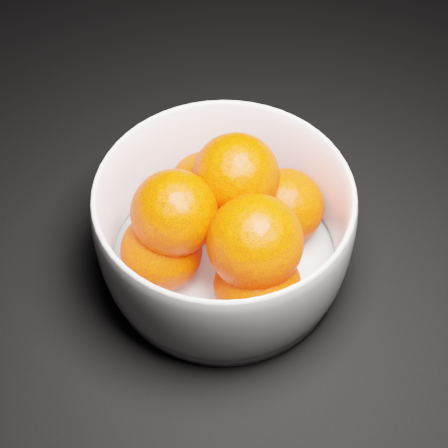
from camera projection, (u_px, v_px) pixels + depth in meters
The scene contains 2 objects.
bowl at pixel (224, 228), 0.58m from camera, with size 0.24×0.24×0.12m.
orange_pile at pixel (227, 223), 0.57m from camera, with size 0.18×0.19×0.12m.
Camera 1 is at (-0.04, -0.18, 0.52)m, focal length 50.00 mm.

